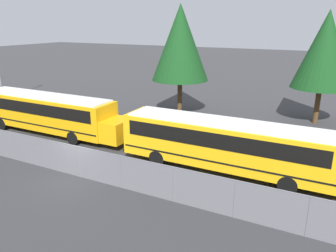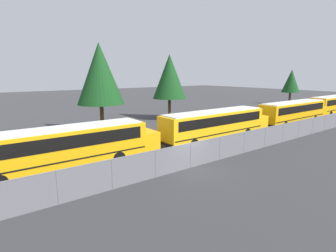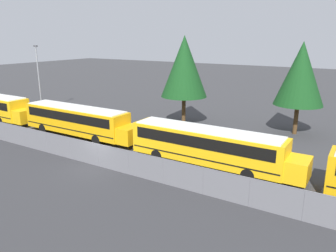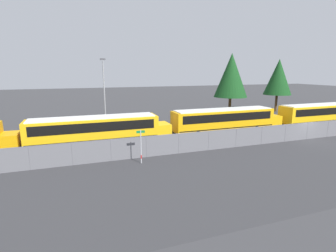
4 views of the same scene
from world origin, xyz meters
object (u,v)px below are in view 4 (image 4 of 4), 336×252
(street_sign, at_px, (141,146))
(tree_0, at_px, (278,77))
(school_bus_3, at_px, (226,119))
(school_bus_4, at_px, (323,113))
(tree_2, at_px, (231,75))
(school_bus_2, at_px, (98,129))
(light_pole, at_px, (104,93))

(street_sign, distance_m, tree_0, 36.28)
(street_sign, bearing_deg, school_bus_3, 28.05)
(school_bus_4, distance_m, tree_2, 13.91)
(tree_0, height_order, tree_2, tree_2)
(school_bus_3, xyz_separation_m, school_bus_4, (14.85, -0.44, 0.00))
(school_bus_2, bearing_deg, light_pole, 76.64)
(street_sign, bearing_deg, light_pole, 96.82)
(school_bus_3, xyz_separation_m, light_pole, (-13.22, 5.77, 2.98))
(school_bus_2, height_order, tree_2, tree_2)
(tree_2, bearing_deg, tree_0, 13.66)
(street_sign, height_order, tree_2, tree_2)
(light_pole, height_order, tree_0, tree_0)
(school_bus_4, relative_size, tree_2, 1.38)
(school_bus_2, relative_size, school_bus_3, 1.00)
(school_bus_4, xyz_separation_m, tree_0, (3.89, 13.18, 4.47))
(school_bus_3, bearing_deg, school_bus_4, -1.69)
(tree_2, bearing_deg, light_pole, -168.51)
(street_sign, relative_size, light_pole, 0.32)
(street_sign, bearing_deg, school_bus_4, 12.37)
(school_bus_2, bearing_deg, school_bus_4, -0.05)
(school_bus_2, height_order, street_sign, school_bus_2)
(school_bus_4, bearing_deg, tree_2, 127.78)
(school_bus_2, bearing_deg, tree_0, 21.49)
(school_bus_2, height_order, tree_0, tree_0)
(tree_2, bearing_deg, school_bus_4, -52.22)
(school_bus_2, xyz_separation_m, school_bus_3, (14.69, 0.41, 0.00))
(school_bus_3, relative_size, school_bus_4, 1.00)
(street_sign, xyz_separation_m, light_pole, (-1.44, 12.05, 3.34))
(school_bus_3, bearing_deg, light_pole, 156.40)
(tree_2, bearing_deg, street_sign, -139.13)
(school_bus_4, height_order, light_pole, light_pole)
(school_bus_3, distance_m, tree_2, 12.97)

